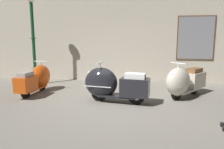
{
  "coord_description": "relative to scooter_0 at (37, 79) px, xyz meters",
  "views": [
    {
      "loc": [
        0.79,
        -5.45,
        1.76
      ],
      "look_at": [
        -0.03,
        0.88,
        0.65
      ],
      "focal_mm": 35.21,
      "sensor_mm": 36.0,
      "label": 1
    }
  ],
  "objects": [
    {
      "name": "ground_plane",
      "position": [
        2.41,
        -0.94,
        -0.44
      ],
      "size": [
        60.0,
        60.0,
        0.0
      ],
      "primitive_type": "plane",
      "color": "slate"
    },
    {
      "name": "showroom_back_wall",
      "position": [
        2.43,
        2.33,
        1.36
      ],
      "size": [
        18.0,
        0.24,
        3.61
      ],
      "color": "#BCB29E",
      "rests_on": "ground"
    },
    {
      "name": "scooter_0",
      "position": [
        0.0,
        0.0,
        0.0
      ],
      "size": [
        0.57,
        1.62,
        0.97
      ],
      "rotation": [
        0.0,
        0.0,
        1.5
      ],
      "color": "black",
      "rests_on": "ground"
    },
    {
      "name": "scooter_1",
      "position": [
        2.45,
        -0.71,
        0.05
      ],
      "size": [
        1.81,
        0.78,
        1.07
      ],
      "rotation": [
        0.0,
        0.0,
        2.98
      ],
      "color": "black",
      "rests_on": "ground"
    },
    {
      "name": "scooter_2",
      "position": [
        4.45,
        -0.01,
        0.03
      ],
      "size": [
        1.48,
        1.62,
        1.05
      ],
      "rotation": [
        0.0,
        0.0,
        -2.27
      ],
      "color": "black",
      "rests_on": "ground"
    },
    {
      "name": "lamppost",
      "position": [
        -0.6,
        1.12,
        1.5
      ],
      "size": [
        0.33,
        0.33,
        3.24
      ],
      "color": "#144728",
      "rests_on": "ground"
    }
  ]
}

